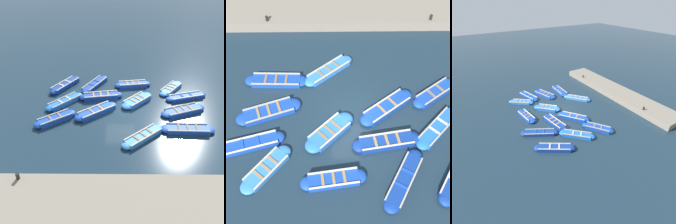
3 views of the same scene
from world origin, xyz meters
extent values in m
plane|color=#1C303F|center=(0.00, 0.00, 0.00)|extent=(120.00, 120.00, 0.00)
cube|color=#3884E0|center=(3.12, -4.49, 0.14)|extent=(2.41, 2.18, 0.28)
ellipsoid|color=#3884E0|center=(2.19, -3.75, 0.14)|extent=(1.17, 1.16, 0.28)
ellipsoid|color=#3884E0|center=(4.05, -5.24, 0.14)|extent=(1.17, 1.16, 0.28)
cube|color=beige|center=(2.87, -4.81, 0.32)|extent=(1.87, 1.52, 0.07)
cube|color=beige|center=(3.38, -4.18, 0.32)|extent=(1.87, 1.52, 0.07)
cube|color=#9E7A51|center=(2.73, -4.18, 0.30)|extent=(0.60, 0.70, 0.04)
cube|color=#9E7A51|center=(3.12, -4.49, 0.30)|extent=(0.60, 0.70, 0.04)
cube|color=#9E7A51|center=(3.52, -4.81, 0.30)|extent=(0.60, 0.70, 0.04)
cube|color=blue|center=(0.99, -1.32, 0.18)|extent=(2.35, 2.37, 0.36)
ellipsoid|color=blue|center=(0.18, -0.50, 0.18)|extent=(1.35, 1.35, 0.36)
ellipsoid|color=blue|center=(1.81, -2.14, 0.18)|extent=(1.35, 1.35, 0.36)
cube|color=beige|center=(0.66, -1.65, 0.39)|extent=(1.65, 1.67, 0.07)
cube|color=beige|center=(1.33, -0.99, 0.39)|extent=(1.65, 1.67, 0.07)
cube|color=olive|center=(0.65, -0.97, 0.38)|extent=(0.74, 0.73, 0.04)
cube|color=olive|center=(0.99, -1.32, 0.38)|extent=(0.74, 0.73, 0.04)
cube|color=olive|center=(1.34, -1.67, 0.38)|extent=(0.74, 0.73, 0.04)
cube|color=#3884E0|center=(-3.59, -1.40, 0.15)|extent=(2.48, 2.74, 0.31)
ellipsoid|color=#3884E0|center=(-4.51, -0.29, 0.15)|extent=(1.08, 1.08, 0.31)
ellipsoid|color=#3884E0|center=(-2.67, -2.51, 0.15)|extent=(1.08, 1.08, 0.31)
cube|color=beige|center=(-3.88, -1.64, 0.34)|extent=(1.87, 2.22, 0.07)
cube|color=beige|center=(-3.31, -1.16, 0.34)|extent=(1.87, 2.22, 0.07)
cube|color=olive|center=(-3.98, -0.93, 0.33)|extent=(0.64, 0.57, 0.04)
cube|color=olive|center=(-3.59, -1.40, 0.33)|extent=(0.64, 0.57, 0.04)
cube|color=olive|center=(-3.20, -1.87, 0.33)|extent=(0.64, 0.57, 0.04)
cube|color=navy|center=(3.79, 2.33, 0.16)|extent=(2.99, 2.21, 0.31)
ellipsoid|color=navy|center=(2.51, 3.08, 0.16)|extent=(1.07, 1.06, 0.31)
ellipsoid|color=navy|center=(5.08, 1.59, 0.16)|extent=(1.07, 1.06, 0.31)
cube|color=#B2AD9E|center=(3.60, 2.01, 0.35)|extent=(2.56, 1.52, 0.07)
cube|color=#B2AD9E|center=(3.98, 2.66, 0.35)|extent=(2.56, 1.52, 0.07)
cube|color=#1947B7|center=(3.43, 2.54, 0.33)|extent=(0.49, 0.71, 0.04)
cube|color=#1947B7|center=(4.16, 2.12, 0.33)|extent=(0.49, 0.71, 0.04)
cube|color=navy|center=(1.65, 1.69, 0.19)|extent=(1.31, 2.97, 0.38)
ellipsoid|color=navy|center=(1.42, 3.10, 0.19)|extent=(0.91, 0.93, 0.38)
ellipsoid|color=navy|center=(1.88, 0.27, 0.19)|extent=(0.91, 0.93, 0.38)
cube|color=beige|center=(1.26, 1.62, 0.42)|extent=(0.53, 2.79, 0.07)
cube|color=beige|center=(2.03, 1.75, 0.42)|extent=(0.53, 2.79, 0.07)
cube|color=#9E7A51|center=(1.55, 2.29, 0.40)|extent=(0.77, 0.26, 0.04)
cube|color=#9E7A51|center=(1.65, 1.69, 0.40)|extent=(0.77, 0.26, 0.04)
cube|color=#9E7A51|center=(1.75, 1.08, 0.40)|extent=(0.77, 0.26, 0.04)
cube|color=#1947B7|center=(-0.63, 1.95, 0.18)|extent=(2.46, 2.86, 0.37)
ellipsoid|color=#1947B7|center=(-1.51, 3.11, 0.18)|extent=(1.16, 1.17, 0.37)
ellipsoid|color=#1947B7|center=(0.24, 0.79, 0.18)|extent=(1.16, 1.17, 0.37)
cube|color=beige|center=(-0.96, 1.70, 0.40)|extent=(1.78, 2.32, 0.07)
cube|color=beige|center=(-0.31, 2.19, 0.40)|extent=(1.78, 2.32, 0.07)
cube|color=#9E7A51|center=(-0.88, 2.28, 0.39)|extent=(0.71, 0.58, 0.04)
cube|color=#9E7A51|center=(-0.38, 1.62, 0.39)|extent=(0.71, 0.58, 0.04)
cube|color=#1947B7|center=(3.76, -1.12, 0.18)|extent=(1.17, 2.60, 0.35)
ellipsoid|color=#1947B7|center=(3.59, 0.13, 0.18)|extent=(0.87, 0.89, 0.35)
ellipsoid|color=#1947B7|center=(3.93, -2.36, 0.18)|extent=(0.87, 0.89, 0.35)
cube|color=silver|center=(3.38, -1.17, 0.39)|extent=(0.41, 2.45, 0.07)
cube|color=silver|center=(4.13, -1.07, 0.39)|extent=(0.41, 2.45, 0.07)
cube|color=#9E7A51|center=(3.69, -0.59, 0.37)|extent=(0.75, 0.24, 0.04)
cube|color=#9E7A51|center=(3.76, -1.12, 0.37)|extent=(0.75, 0.24, 0.04)
cube|color=#9E7A51|center=(3.83, -1.64, 0.37)|extent=(0.75, 0.24, 0.04)
cube|color=navy|center=(3.57, 5.00, 0.19)|extent=(2.91, 2.30, 0.37)
ellipsoid|color=navy|center=(2.33, 5.81, 0.19)|extent=(1.06, 1.05, 0.37)
ellipsoid|color=navy|center=(4.80, 4.19, 0.19)|extent=(1.06, 1.05, 0.37)
cube|color=beige|center=(3.36, 4.70, 0.41)|extent=(2.46, 1.65, 0.07)
cube|color=beige|center=(3.77, 5.31, 0.41)|extent=(2.46, 1.65, 0.07)
cube|color=beige|center=(3.22, 5.23, 0.39)|extent=(0.51, 0.68, 0.04)
cube|color=beige|center=(3.91, 4.77, 0.39)|extent=(0.51, 0.68, 0.04)
cube|color=#1947B7|center=(-1.66, 4.92, 0.19)|extent=(2.14, 2.55, 0.37)
ellipsoid|color=#1947B7|center=(-2.40, 5.96, 0.19)|extent=(1.05, 1.05, 0.37)
ellipsoid|color=#1947B7|center=(-0.92, 3.88, 0.19)|extent=(1.05, 1.05, 0.37)
cube|color=#B2AD9E|center=(-1.95, 4.71, 0.41)|extent=(1.52, 2.08, 0.07)
cube|color=#B2AD9E|center=(-1.36, 5.13, 0.41)|extent=(1.52, 2.08, 0.07)
cube|color=olive|center=(-1.87, 5.22, 0.39)|extent=(0.66, 0.53, 0.04)
cube|color=olive|center=(-1.45, 4.63, 0.39)|extent=(0.66, 0.53, 0.04)
cube|color=#1947B7|center=(1.67, -5.50, 0.15)|extent=(1.55, 3.00, 0.29)
ellipsoid|color=#1947B7|center=(1.28, -4.11, 0.15)|extent=(0.90, 0.91, 0.29)
ellipsoid|color=#1947B7|center=(2.07, -6.90, 0.15)|extent=(0.90, 0.91, 0.29)
cube|color=silver|center=(1.33, -5.60, 0.33)|extent=(0.85, 2.75, 0.07)
cube|color=silver|center=(2.01, -5.41, 0.33)|extent=(0.85, 2.75, 0.07)
cube|color=#1947B7|center=(1.56, -5.11, 0.31)|extent=(0.70, 0.32, 0.04)
cube|color=#1947B7|center=(1.78, -5.90, 0.31)|extent=(0.70, 0.32, 0.04)
cube|color=#1947B7|center=(-0.43, -4.78, 0.16)|extent=(1.89, 2.97, 0.31)
ellipsoid|color=#1947B7|center=(-0.91, -3.47, 0.16)|extent=(1.18, 1.20, 0.31)
ellipsoid|color=#1947B7|center=(0.05, -6.10, 0.16)|extent=(1.18, 1.20, 0.31)
cube|color=#B2AD9E|center=(-0.86, -4.94, 0.35)|extent=(1.02, 2.60, 0.07)
cube|color=#B2AD9E|center=(-0.01, -4.63, 0.35)|extent=(1.02, 2.60, 0.07)
cube|color=#9E7A51|center=(-0.64, -4.22, 0.33)|extent=(0.87, 0.43, 0.04)
cube|color=#9E7A51|center=(-0.43, -4.78, 0.33)|extent=(0.87, 0.43, 0.04)
cube|color=#9E7A51|center=(-0.23, -5.34, 0.33)|extent=(0.87, 0.43, 0.04)
cube|color=#1947B7|center=(-2.78, -4.60, 0.15)|extent=(1.02, 2.96, 0.31)
ellipsoid|color=#1947B7|center=(-2.74, -3.14, 0.15)|extent=(0.89, 0.92, 0.31)
ellipsoid|color=#1947B7|center=(-2.82, -6.07, 0.15)|extent=(0.89, 0.92, 0.31)
cube|color=#B2AD9E|center=(-3.21, -4.59, 0.34)|extent=(0.16, 2.87, 0.07)
cube|color=#B2AD9E|center=(-2.35, -4.62, 0.34)|extent=(0.16, 2.87, 0.07)
cube|color=olive|center=(-2.76, -3.98, 0.33)|extent=(0.83, 0.16, 0.04)
cube|color=olive|center=(-2.78, -4.60, 0.33)|extent=(0.83, 0.16, 0.04)
cube|color=olive|center=(-2.79, -5.23, 0.33)|extent=(0.83, 0.16, 0.04)
cube|color=blue|center=(0.78, 4.62, 0.17)|extent=(2.58, 2.54, 0.34)
ellipsoid|color=blue|center=(-0.22, 5.60, 0.17)|extent=(1.06, 1.06, 0.34)
ellipsoid|color=blue|center=(1.79, 3.63, 0.17)|extent=(1.06, 1.06, 0.34)
cube|color=#B2AD9E|center=(0.53, 4.36, 0.37)|extent=(2.03, 1.99, 0.07)
cube|color=#B2AD9E|center=(1.04, 4.87, 0.37)|extent=(2.03, 1.99, 0.07)
cube|color=beige|center=(0.50, 4.89, 0.36)|extent=(0.59, 0.60, 0.04)
cube|color=beige|center=(1.07, 4.34, 0.36)|extent=(0.59, 0.60, 0.04)
cube|color=gray|center=(-9.10, 0.00, 0.36)|extent=(3.22, 18.17, 0.73)
cylinder|color=black|center=(-7.84, -5.67, 0.90)|extent=(0.20, 0.20, 0.35)
cylinder|color=black|center=(-7.84, 5.67, 0.90)|extent=(0.20, 0.20, 0.35)
sphere|color=silver|center=(1.54, 3.82, 0.16)|extent=(0.32, 0.32, 0.32)
camera|label=1|loc=(-17.32, 0.59, 11.52)|focal=42.00mm
camera|label=2|loc=(10.03, -0.97, 14.49)|focal=50.00mm
camera|label=3|loc=(8.90, 15.00, 11.64)|focal=28.00mm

